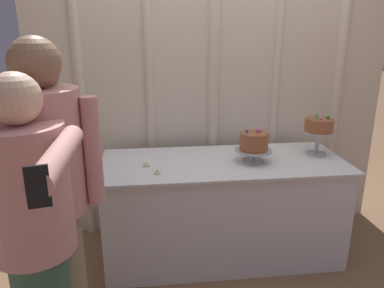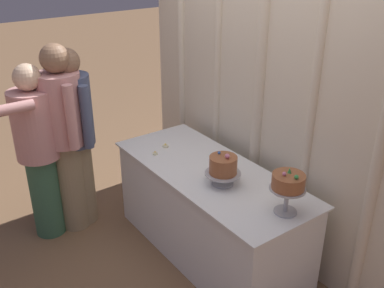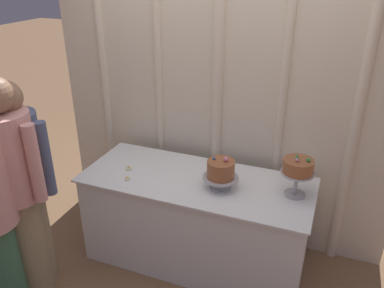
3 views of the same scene
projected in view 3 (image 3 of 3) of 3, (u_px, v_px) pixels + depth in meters
ground_plane at (192, 265)px, 3.24m from camera, size 24.00×24.00×0.00m
draped_curtain at (219, 70)px, 3.09m from camera, size 2.92×0.15×2.89m
cake_table at (196, 220)px, 3.16m from camera, size 1.79×0.74×0.78m
cake_display_nearleft at (221, 171)px, 2.82m from camera, size 0.26×0.26×0.26m
cake_display_nearright at (298, 169)px, 2.70m from camera, size 0.24×0.24×0.32m
tealight_far_left at (129, 168)px, 3.13m from camera, size 0.05×0.05×0.03m
tealight_near_left at (127, 179)px, 2.98m from camera, size 0.04×0.04×0.03m
guest_man_dark_suit at (15, 186)px, 2.63m from camera, size 0.52×0.37×1.68m
guest_man_pink_jacket at (23, 182)px, 2.74m from camera, size 0.50×0.39×1.62m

